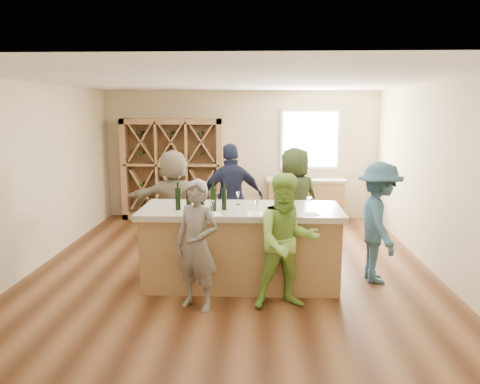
{
  "coord_description": "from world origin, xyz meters",
  "views": [
    {
      "loc": [
        0.39,
        -6.84,
        2.41
      ],
      "look_at": [
        0.1,
        0.2,
        1.15
      ],
      "focal_mm": 35.0,
      "sensor_mm": 36.0,
      "label": 1
    }
  ],
  "objects_px": {
    "person_near_right": "(287,242)",
    "person_far_mid": "(232,199)",
    "sink": "(296,174)",
    "person_server": "(379,223)",
    "tasting_counter_base": "(241,249)",
    "wine_bottle_d": "(213,200)",
    "person_far_left": "(174,201)",
    "wine_bottle_c": "(202,199)",
    "wine_bottle_b": "(189,200)",
    "wine_bottle_e": "(224,200)",
    "person_far_right": "(294,201)",
    "wine_bottle_a": "(178,199)",
    "wine_rack": "(173,169)",
    "person_near_left": "(197,245)"
  },
  "relations": [
    {
      "from": "person_near_right",
      "to": "person_far_mid",
      "type": "relative_size",
      "value": 0.9
    },
    {
      "from": "sink",
      "to": "person_server",
      "type": "xyz_separation_m",
      "value": [
        0.86,
        -3.65,
        -0.17
      ]
    },
    {
      "from": "tasting_counter_base",
      "to": "wine_bottle_d",
      "type": "height_order",
      "value": "wine_bottle_d"
    },
    {
      "from": "person_far_mid",
      "to": "person_far_left",
      "type": "relative_size",
      "value": 1.06
    },
    {
      "from": "sink",
      "to": "wine_bottle_c",
      "type": "relative_size",
      "value": 1.91
    },
    {
      "from": "wine_bottle_d",
      "to": "person_near_right",
      "type": "relative_size",
      "value": 0.19
    },
    {
      "from": "sink",
      "to": "wine_bottle_b",
      "type": "distance_m",
      "value": 4.43
    },
    {
      "from": "wine_bottle_d",
      "to": "person_server",
      "type": "bearing_deg",
      "value": 10.26
    },
    {
      "from": "wine_bottle_e",
      "to": "person_far_right",
      "type": "bearing_deg",
      "value": 57.08
    },
    {
      "from": "wine_bottle_a",
      "to": "wine_bottle_d",
      "type": "distance_m",
      "value": 0.48
    },
    {
      "from": "wine_rack",
      "to": "person_server",
      "type": "xyz_separation_m",
      "value": [
        3.56,
        -3.72,
        -0.25
      ]
    },
    {
      "from": "person_far_mid",
      "to": "tasting_counter_base",
      "type": "bearing_deg",
      "value": 81.56
    },
    {
      "from": "wine_bottle_b",
      "to": "wine_bottle_c",
      "type": "xyz_separation_m",
      "value": [
        0.16,
        0.12,
        -0.0
      ]
    },
    {
      "from": "wine_bottle_d",
      "to": "person_far_mid",
      "type": "distance_m",
      "value": 1.71
    },
    {
      "from": "wine_rack",
      "to": "wine_bottle_a",
      "type": "xyz_separation_m",
      "value": [
        0.82,
        -4.07,
        0.13
      ]
    },
    {
      "from": "wine_bottle_b",
      "to": "person_server",
      "type": "xyz_separation_m",
      "value": [
        2.59,
        0.42,
        -0.38
      ]
    },
    {
      "from": "wine_bottle_b",
      "to": "person_far_mid",
      "type": "distance_m",
      "value": 1.78
    },
    {
      "from": "person_far_mid",
      "to": "wine_rack",
      "type": "bearing_deg",
      "value": -76.45
    },
    {
      "from": "wine_bottle_c",
      "to": "person_server",
      "type": "xyz_separation_m",
      "value": [
        2.43,
        0.3,
        -0.37
      ]
    },
    {
      "from": "wine_bottle_c",
      "to": "person_near_right",
      "type": "height_order",
      "value": "person_near_right"
    },
    {
      "from": "person_far_mid",
      "to": "wine_bottle_c",
      "type": "bearing_deg",
      "value": 62.14
    },
    {
      "from": "sink",
      "to": "person_near_left",
      "type": "distance_m",
      "value": 4.91
    },
    {
      "from": "wine_bottle_d",
      "to": "sink",
      "type": "bearing_deg",
      "value": 70.91
    },
    {
      "from": "sink",
      "to": "person_near_right",
      "type": "relative_size",
      "value": 0.33
    },
    {
      "from": "wine_bottle_b",
      "to": "person_far_mid",
      "type": "height_order",
      "value": "person_far_mid"
    },
    {
      "from": "person_far_right",
      "to": "tasting_counter_base",
      "type": "bearing_deg",
      "value": 40.78
    },
    {
      "from": "person_far_right",
      "to": "wine_bottle_d",
      "type": "bearing_deg",
      "value": 35.59
    },
    {
      "from": "wine_bottle_b",
      "to": "person_far_right",
      "type": "relative_size",
      "value": 0.16
    },
    {
      "from": "person_server",
      "to": "wine_bottle_d",
      "type": "bearing_deg",
      "value": 99.79
    },
    {
      "from": "wine_rack",
      "to": "wine_bottle_b",
      "type": "distance_m",
      "value": 4.25
    },
    {
      "from": "wine_bottle_a",
      "to": "tasting_counter_base",
      "type": "bearing_deg",
      "value": 12.0
    },
    {
      "from": "wine_rack",
      "to": "wine_bottle_d",
      "type": "xyz_separation_m",
      "value": [
        1.29,
        -4.13,
        0.14
      ]
    },
    {
      "from": "tasting_counter_base",
      "to": "wine_bottle_e",
      "type": "relative_size",
      "value": 9.42
    },
    {
      "from": "wine_rack",
      "to": "person_near_left",
      "type": "distance_m",
      "value": 4.87
    },
    {
      "from": "wine_bottle_c",
      "to": "person_near_right",
      "type": "relative_size",
      "value": 0.17
    },
    {
      "from": "person_near_left",
      "to": "person_far_left",
      "type": "bearing_deg",
      "value": 131.58
    },
    {
      "from": "wine_bottle_a",
      "to": "wine_bottle_e",
      "type": "bearing_deg",
      "value": 2.65
    },
    {
      "from": "person_far_left",
      "to": "wine_bottle_b",
      "type": "bearing_deg",
      "value": 99.54
    },
    {
      "from": "wine_rack",
      "to": "person_far_mid",
      "type": "relative_size",
      "value": 1.19
    },
    {
      "from": "sink",
      "to": "person_near_right",
      "type": "xyz_separation_m",
      "value": [
        -0.47,
        -4.59,
        -0.18
      ]
    },
    {
      "from": "sink",
      "to": "wine_bottle_a",
      "type": "height_order",
      "value": "wine_bottle_a"
    },
    {
      "from": "sink",
      "to": "wine_rack",
      "type": "bearing_deg",
      "value": 178.51
    },
    {
      "from": "wine_bottle_b",
      "to": "person_far_mid",
      "type": "relative_size",
      "value": 0.16
    },
    {
      "from": "person_far_right",
      "to": "person_far_left",
      "type": "relative_size",
      "value": 1.02
    },
    {
      "from": "person_near_left",
      "to": "person_server",
      "type": "height_order",
      "value": "person_server"
    },
    {
      "from": "person_near_left",
      "to": "person_far_right",
      "type": "xyz_separation_m",
      "value": [
        1.34,
        2.32,
        0.1
      ]
    },
    {
      "from": "wine_rack",
      "to": "wine_bottle_a",
      "type": "height_order",
      "value": "wine_rack"
    },
    {
      "from": "wine_rack",
      "to": "person_far_mid",
      "type": "bearing_deg",
      "value": -59.63
    },
    {
      "from": "person_server",
      "to": "wine_bottle_c",
      "type": "bearing_deg",
      "value": 96.55
    },
    {
      "from": "wine_bottle_b",
      "to": "person_near_right",
      "type": "height_order",
      "value": "person_near_right"
    }
  ]
}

